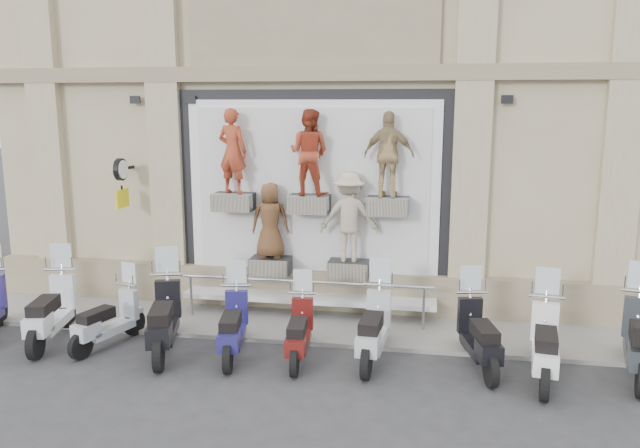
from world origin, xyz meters
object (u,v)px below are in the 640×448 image
(scooter_e, at_px, (233,313))
(scooter_f, at_px, (299,320))
(scooter_g, at_px, (374,315))
(scooter_h, at_px, (480,322))
(scooter_d, at_px, (163,305))
(clock_sign_bracket, at_px, (121,177))
(guard_rail, at_px, (304,303))
(scooter_c, at_px, (107,309))
(scooter_b, at_px, (50,298))
(scooter_i, at_px, (546,330))

(scooter_e, xyz_separation_m, scooter_f, (1.15, 0.03, -0.05))
(scooter_g, height_order, scooter_h, scooter_g)
(scooter_d, bearing_deg, scooter_h, -13.14)
(scooter_e, bearing_deg, scooter_h, -7.10)
(clock_sign_bracket, height_order, scooter_g, clock_sign_bracket)
(scooter_g, relative_size, scooter_h, 1.04)
(scooter_g, bearing_deg, scooter_h, 4.20)
(clock_sign_bracket, bearing_deg, guard_rail, -6.84)
(clock_sign_bracket, bearing_deg, scooter_c, -72.00)
(scooter_b, bearing_deg, scooter_h, -10.82)
(scooter_b, height_order, scooter_d, scooter_d)
(scooter_g, xyz_separation_m, scooter_i, (2.70, -0.26, 0.01))
(scooter_b, xyz_separation_m, scooter_f, (4.58, -0.00, -0.13))
(guard_rail, xyz_separation_m, scooter_c, (-3.22, -1.63, 0.24))
(scooter_b, relative_size, scooter_e, 1.10)
(scooter_c, bearing_deg, scooter_g, 19.41)
(scooter_i, bearing_deg, scooter_c, -172.25)
(scooter_c, xyz_separation_m, scooter_h, (6.43, 0.22, 0.07))
(scooter_d, height_order, scooter_i, scooter_d)
(scooter_e, height_order, scooter_i, scooter_i)
(scooter_b, bearing_deg, guard_rail, 8.22)
(guard_rail, relative_size, clock_sign_bracket, 4.96)
(scooter_b, relative_size, scooter_i, 1.02)
(guard_rail, distance_m, scooter_c, 3.62)
(scooter_d, bearing_deg, scooter_g, -11.95)
(clock_sign_bracket, xyz_separation_m, scooter_e, (3.01, -2.13, -2.03))
(scooter_c, distance_m, scooter_e, 2.32)
(scooter_b, height_order, scooter_c, scooter_b)
(scooter_c, height_order, scooter_h, scooter_h)
(scooter_f, relative_size, scooter_i, 0.87)
(scooter_f, height_order, scooter_g, scooter_g)
(guard_rail, distance_m, scooter_e, 1.91)
(scooter_b, bearing_deg, scooter_d, -14.90)
(guard_rail, relative_size, scooter_g, 2.52)
(guard_rail, xyz_separation_m, scooter_b, (-4.32, -1.63, 0.38))
(scooter_i, bearing_deg, guard_rail, 166.20)
(scooter_h, bearing_deg, scooter_c, 169.90)
(clock_sign_bracket, relative_size, scooter_h, 0.53)
(guard_rail, relative_size, scooter_d, 2.37)
(clock_sign_bracket, distance_m, scooter_i, 8.60)
(guard_rail, bearing_deg, scooter_b, -159.36)
(scooter_f, bearing_deg, scooter_c, 174.83)
(scooter_i, bearing_deg, scooter_d, -171.51)
(clock_sign_bracket, height_order, scooter_e, clock_sign_bracket)
(scooter_h, xyz_separation_m, scooter_i, (0.98, -0.28, 0.05))
(scooter_d, bearing_deg, guard_rail, 22.76)
(scooter_b, relative_size, scooter_c, 1.19)
(scooter_b, xyz_separation_m, scooter_i, (8.51, -0.07, -0.02))
(scooter_f, relative_size, scooter_h, 0.92)
(clock_sign_bracket, bearing_deg, scooter_f, -26.80)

